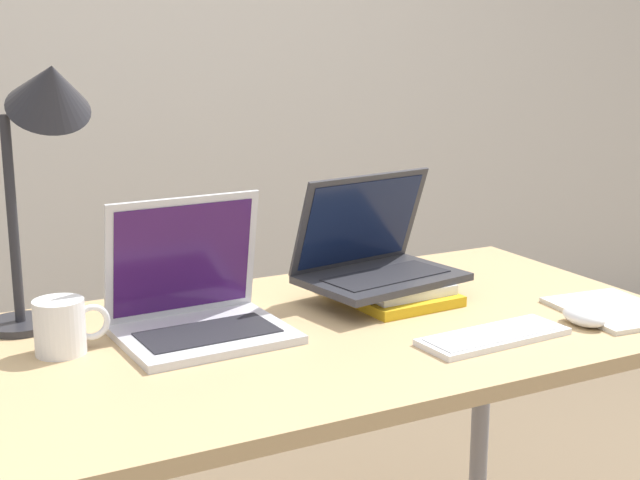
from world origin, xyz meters
TOP-DOWN VIEW (x-y plane):
  - wall_back at (0.00, 1.88)m, footprint 8.00×0.05m
  - desk at (0.00, 0.40)m, footprint 1.42×0.80m
  - laptop_left at (-0.26, 0.48)m, footprint 0.33×0.27m
  - book_stack at (0.20, 0.51)m, footprint 0.23×0.29m
  - laptop_on_books at (0.17, 0.52)m, footprint 0.37×0.28m
  - wireless_keyboard at (0.23, 0.18)m, footprint 0.31×0.12m
  - mouse at (0.44, 0.17)m, footprint 0.06×0.10m
  - notepad at (0.56, 0.20)m, footprint 0.22×0.26m
  - mug at (-0.52, 0.49)m, footprint 0.14×0.09m
  - desk_lamp at (-0.49, 0.64)m, footprint 0.23×0.20m

SIDE VIEW (x-z plane):
  - desk at x=0.00m, z-range 0.30..1.06m
  - notepad at x=0.56m, z-range 0.76..0.77m
  - wireless_keyboard at x=0.23m, z-range 0.76..0.77m
  - mouse at x=0.44m, z-range 0.76..0.79m
  - book_stack at x=0.20m, z-range 0.76..0.80m
  - mug at x=-0.52m, z-range 0.76..0.86m
  - laptop_left at x=-0.26m, z-range 0.68..0.94m
  - laptop_on_books at x=0.17m, z-range 0.73..0.96m
  - desk_lamp at x=-0.49m, z-range 0.89..1.45m
  - wall_back at x=0.00m, z-range 0.00..2.70m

